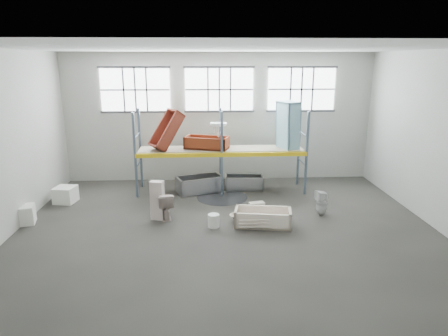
{
  "coord_description": "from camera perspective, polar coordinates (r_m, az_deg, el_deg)",
  "views": [
    {
      "loc": [
        -0.65,
        -10.72,
        4.72
      ],
      "look_at": [
        0.0,
        1.5,
        1.4
      ],
      "focal_mm": 32.18,
      "sensor_mm": 36.0,
      "label": 1
    }
  ],
  "objects": [
    {
      "name": "rack_upright_ma",
      "position": [
        14.01,
        -0.3,
        1.89
      ],
      "size": [
        0.08,
        0.08,
        3.0
      ],
      "primitive_type": "cube",
      "color": "slate",
      "rests_on": "floor"
    },
    {
      "name": "cistern_spare",
      "position": [
        12.39,
        4.65,
        -5.86
      ],
      "size": [
        0.51,
        0.34,
        0.44
      ],
      "primitive_type": "cube",
      "rotation": [
        0.0,
        0.0,
        0.27
      ],
      "color": "beige",
      "rests_on": "bathtub_beige"
    },
    {
      "name": "rack_upright_mb",
      "position": [
        15.17,
        -0.52,
        2.93
      ],
      "size": [
        0.08,
        0.08,
        3.0
      ],
      "primitive_type": "cube",
      "color": "slate",
      "rests_on": "floor"
    },
    {
      "name": "bathtub_beige",
      "position": [
        11.9,
        5.53,
        -6.99
      ],
      "size": [
        1.75,
        1.03,
        0.48
      ],
      "primitive_type": null,
      "rotation": [
        0.0,
        0.0,
        -0.16
      ],
      "color": "beige",
      "rests_on": "floor"
    },
    {
      "name": "ceiling",
      "position": [
        10.74,
        0.44,
        16.95
      ],
      "size": [
        12.0,
        10.0,
        0.1
      ],
      "primitive_type": "cube",
      "color": "silver",
      "rests_on": "ground"
    },
    {
      "name": "toilet_white",
      "position": [
        12.9,
        13.73,
        -4.84
      ],
      "size": [
        0.44,
        0.43,
        0.8
      ],
      "primitive_type": "imported",
      "rotation": [
        0.0,
        0.0,
        -1.35
      ],
      "color": "white",
      "rests_on": "floor"
    },
    {
      "name": "carton_far",
      "position": [
        14.7,
        -21.6,
        -3.53
      ],
      "size": [
        0.76,
        0.76,
        0.54
      ],
      "primitive_type": "cube",
      "rotation": [
        0.0,
        0.0,
        -0.18
      ],
      "color": "white",
      "rests_on": "floor"
    },
    {
      "name": "rack_upright_lb",
      "position": [
        15.34,
        -11.8,
        2.74
      ],
      "size": [
        0.08,
        0.08,
        3.0
      ],
      "primitive_type": "cube",
      "color": "slate",
      "rests_on": "floor"
    },
    {
      "name": "blue_tub_upright",
      "position": [
        14.68,
        9.05,
        5.88
      ],
      "size": [
        0.82,
        0.98,
        1.78
      ],
      "primitive_type": null,
      "rotation": [
        0.0,
        1.54,
        0.38
      ],
      "color": "#80B3C6",
      "rests_on": "shelf_deck"
    },
    {
      "name": "steel_tub_left",
      "position": [
        14.74,
        -3.48,
        -2.31
      ],
      "size": [
        1.78,
        1.25,
        0.59
      ],
      "primitive_type": null,
      "rotation": [
        0.0,
        0.0,
        0.34
      ],
      "color": "#B8B9C2",
      "rests_on": "floor"
    },
    {
      "name": "sink_on_shelf",
      "position": [
        14.26,
        -0.8,
        4.57
      ],
      "size": [
        0.59,
        0.46,
        0.52
      ],
      "primitive_type": "imported",
      "rotation": [
        0.0,
        0.0,
        -0.02
      ],
      "color": "white",
      "rests_on": "rust_tub_flat"
    },
    {
      "name": "wall_front",
      "position": [
        6.12,
        3.28,
        -6.09
      ],
      "size": [
        12.0,
        0.1,
        5.0
      ],
      "primitive_type": "cube",
      "color": "#AEAEA2",
      "rests_on": "ground"
    },
    {
      "name": "wall_back",
      "position": [
        15.93,
        -0.68,
        7.17
      ],
      "size": [
        12.0,
        0.1,
        5.0
      ],
      "primitive_type": "cube",
      "color": "#A8A89D",
      "rests_on": "ground"
    },
    {
      "name": "rust_tub_tilted",
      "position": [
        14.44,
        -8.16,
        5.36
      ],
      "size": [
        1.39,
        1.24,
        1.47
      ],
      "primitive_type": null,
      "rotation": [
        0.0,
        -0.96,
        0.58
      ],
      "color": "maroon",
      "rests_on": "shelf_deck"
    },
    {
      "name": "steel_tub_right",
      "position": [
        15.1,
        2.88,
        -2.03
      ],
      "size": [
        1.43,
        0.73,
        0.51
      ],
      "primitive_type": null,
      "rotation": [
        0.0,
        0.0,
        -0.06
      ],
      "color": "#ABAEB2",
      "rests_on": "floor"
    },
    {
      "name": "floor",
      "position": [
        11.75,
        0.39,
        -8.77
      ],
      "size": [
        12.0,
        10.0,
        0.1
      ],
      "primitive_type": "cube",
      "color": "#43403A",
      "rests_on": "ground"
    },
    {
      "name": "rack_beam_front",
      "position": [
        14.01,
        -0.3,
        1.89
      ],
      "size": [
        6.0,
        0.1,
        0.14
      ],
      "primitive_type": "cube",
      "color": "yellow",
      "rests_on": "floor"
    },
    {
      "name": "carton_near",
      "position": [
        13.34,
        -26.67,
        -5.97
      ],
      "size": [
        0.76,
        0.69,
        0.55
      ],
      "primitive_type": "cube",
      "rotation": [
        0.0,
        0.0,
        0.24
      ],
      "color": "white",
      "rests_on": "floor"
    },
    {
      "name": "window_left",
      "position": [
        15.9,
        -12.49,
        10.79
      ],
      "size": [
        2.6,
        0.04,
        1.6
      ],
      "primitive_type": "cube",
      "color": "white",
      "rests_on": "wall_back"
    },
    {
      "name": "toilet_beige",
      "position": [
        12.43,
        -8.3,
        -5.25
      ],
      "size": [
        0.58,
        0.87,
        0.83
      ],
      "primitive_type": "imported",
      "rotation": [
        0.0,
        0.0,
        3.3
      ],
      "color": "#C5AEA6",
      "rests_on": "floor"
    },
    {
      "name": "rack_beam_back",
      "position": [
        15.17,
        -0.52,
        2.93
      ],
      "size": [
        6.0,
        0.1,
        0.14
      ],
      "primitive_type": "cube",
      "color": "yellow",
      "rests_on": "floor"
    },
    {
      "name": "rust_tub_flat",
      "position": [
        14.5,
        -2.47,
        3.63
      ],
      "size": [
        1.69,
        1.15,
        0.43
      ],
      "primitive_type": null,
      "rotation": [
        0.0,
        0.0,
        -0.3
      ],
      "color": "maroon",
      "rests_on": "shelf_deck"
    },
    {
      "name": "shelf_deck",
      "position": [
        14.57,
        -0.42,
        2.74
      ],
      "size": [
        5.9,
        1.1,
        0.03
      ],
      "primitive_type": "cube",
      "color": "gray",
      "rests_on": "floor"
    },
    {
      "name": "bucket",
      "position": [
        11.74,
        -1.49,
        -7.49
      ],
      "size": [
        0.4,
        0.4,
        0.39
      ],
      "primitive_type": "cylinder",
      "rotation": [
        0.0,
        0.0,
        -0.23
      ],
      "color": "white",
      "rests_on": "floor"
    },
    {
      "name": "rack_upright_rb",
      "position": [
        15.59,
        10.57,
        3.0
      ],
      "size": [
        0.08,
        0.08,
        3.0
      ],
      "primitive_type": "cube",
      "color": "slate",
      "rests_on": "floor"
    },
    {
      "name": "sink_in_tub",
      "position": [
        12.12,
        1.73,
        -6.92
      ],
      "size": [
        0.54,
        0.54,
        0.14
      ],
      "primitive_type": "imported",
      "rotation": [
        0.0,
        0.0,
        -0.39
      ],
      "color": "beige",
      "rests_on": "bathtub_beige"
    },
    {
      "name": "wet_patch",
      "position": [
        14.23,
        -0.26,
        -4.17
      ],
      "size": [
        1.8,
        1.8,
        0.0
      ],
      "primitive_type": "cylinder",
      "color": "black",
      "rests_on": "floor"
    },
    {
      "name": "rack_upright_la",
      "position": [
        14.19,
        -12.5,
        1.7
      ],
      "size": [
        0.08,
        0.08,
        3.0
      ],
      "primitive_type": "cube",
      "color": "slate",
      "rests_on": "floor"
    },
    {
      "name": "wall_right",
      "position": [
        12.83,
        28.55,
        3.37
      ],
      "size": [
        0.1,
        10.0,
        5.0
      ],
      "primitive_type": "cube",
      "color": "#B8B7AB",
      "rests_on": "ground"
    },
    {
      "name": "cistern_tall",
      "position": [
        12.32,
        -9.43,
        -4.55
      ],
      "size": [
        0.44,
        0.34,
        1.2
      ],
      "primitive_type": "cube",
      "rotation": [
        0.0,
        0.0,
        -0.25
      ],
      "color": "beige",
      "rests_on": "floor"
    },
    {
      "name": "window_mid",
      "position": [
        15.71,
        -0.68,
        11.09
      ],
      "size": [
        2.6,
        0.04,
        1.6
      ],
      "primitive_type": "cube",
      "color": "white",
      "rests_on": "wall_back"
    },
    {
      "name": "window_right",
      "position": [
        16.16,
        10.95,
        10.94
      ],
      "size": [
        2.6,
        0.04,
        1.6
      ],
      "primitive_type": "cube",
      "color": "white",
      "rests_on": "wall_back"
    },
    {
      "name": "rack_upright_ra",
      "position": [
        14.46,
        11.66,
        2.0
      ],
      "size": [
        0.08,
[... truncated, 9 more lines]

